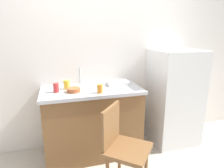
{
  "coord_description": "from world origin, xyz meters",
  "views": [
    {
      "loc": [
        -0.58,
        -1.66,
        1.58
      ],
      "look_at": [
        0.07,
        0.6,
        0.95
      ],
      "focal_mm": 31.38,
      "sensor_mm": 36.0,
      "label": 1
    }
  ],
  "objects_px": {
    "terracotta_bowl": "(74,90)",
    "cup_red": "(56,88)",
    "cup_orange": "(100,89)",
    "dish_tray": "(117,83)",
    "cup_yellow": "(67,85)",
    "refrigerator": "(174,97)",
    "chair": "(122,146)"
  },
  "relations": [
    {
      "from": "cup_yellow",
      "to": "cup_orange",
      "type": "xyz_separation_m",
      "value": [
        0.36,
        -0.27,
        -0.0
      ]
    },
    {
      "from": "cup_yellow",
      "to": "terracotta_bowl",
      "type": "bearing_deg",
      "value": -64.78
    },
    {
      "from": "dish_tray",
      "to": "cup_red",
      "type": "bearing_deg",
      "value": -171.23
    },
    {
      "from": "chair",
      "to": "cup_orange",
      "type": "relative_size",
      "value": 8.89
    },
    {
      "from": "refrigerator",
      "to": "chair",
      "type": "distance_m",
      "value": 1.26
    },
    {
      "from": "cup_yellow",
      "to": "refrigerator",
      "type": "bearing_deg",
      "value": -2.36
    },
    {
      "from": "terracotta_bowl",
      "to": "cup_orange",
      "type": "distance_m",
      "value": 0.31
    },
    {
      "from": "refrigerator",
      "to": "dish_tray",
      "type": "distance_m",
      "value": 0.87
    },
    {
      "from": "cup_yellow",
      "to": "cup_red",
      "type": "xyz_separation_m",
      "value": [
        -0.13,
        -0.11,
        -0.0
      ]
    },
    {
      "from": "chair",
      "to": "terracotta_bowl",
      "type": "bearing_deg",
      "value": 72.51
    },
    {
      "from": "cup_orange",
      "to": "cup_red",
      "type": "bearing_deg",
      "value": 161.47
    },
    {
      "from": "refrigerator",
      "to": "cup_yellow",
      "type": "height_order",
      "value": "refrigerator"
    },
    {
      "from": "chair",
      "to": "cup_yellow",
      "type": "relative_size",
      "value": 8.22
    },
    {
      "from": "dish_tray",
      "to": "terracotta_bowl",
      "type": "distance_m",
      "value": 0.61
    },
    {
      "from": "terracotta_bowl",
      "to": "cup_yellow",
      "type": "bearing_deg",
      "value": 115.22
    },
    {
      "from": "cup_orange",
      "to": "cup_red",
      "type": "xyz_separation_m",
      "value": [
        -0.48,
        0.16,
        0.0
      ]
    },
    {
      "from": "cup_red",
      "to": "cup_orange",
      "type": "bearing_deg",
      "value": -18.53
    },
    {
      "from": "cup_orange",
      "to": "cup_yellow",
      "type": "bearing_deg",
      "value": 142.8
    },
    {
      "from": "dish_tray",
      "to": "terracotta_bowl",
      "type": "height_order",
      "value": "dish_tray"
    },
    {
      "from": "terracotta_bowl",
      "to": "cup_red",
      "type": "relative_size",
      "value": 1.46
    },
    {
      "from": "chair",
      "to": "refrigerator",
      "type": "bearing_deg",
      "value": -14.32
    },
    {
      "from": "refrigerator",
      "to": "cup_orange",
      "type": "relative_size",
      "value": 13.39
    },
    {
      "from": "chair",
      "to": "cup_yellow",
      "type": "xyz_separation_m",
      "value": [
        -0.46,
        0.78,
        0.45
      ]
    },
    {
      "from": "refrigerator",
      "to": "cup_yellow",
      "type": "xyz_separation_m",
      "value": [
        -1.49,
        0.06,
        0.28
      ]
    },
    {
      "from": "cup_yellow",
      "to": "cup_red",
      "type": "relative_size",
      "value": 1.0
    },
    {
      "from": "dish_tray",
      "to": "terracotta_bowl",
      "type": "bearing_deg",
      "value": -164.77
    },
    {
      "from": "chair",
      "to": "cup_yellow",
      "type": "distance_m",
      "value": 1.01
    },
    {
      "from": "terracotta_bowl",
      "to": "cup_orange",
      "type": "height_order",
      "value": "cup_orange"
    },
    {
      "from": "cup_yellow",
      "to": "cup_red",
      "type": "height_order",
      "value": "same"
    },
    {
      "from": "terracotta_bowl",
      "to": "cup_red",
      "type": "xyz_separation_m",
      "value": [
        -0.2,
        0.04,
        0.03
      ]
    },
    {
      "from": "cup_yellow",
      "to": "cup_red",
      "type": "distance_m",
      "value": 0.17
    },
    {
      "from": "terracotta_bowl",
      "to": "chair",
      "type": "bearing_deg",
      "value": -58.29
    }
  ]
}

